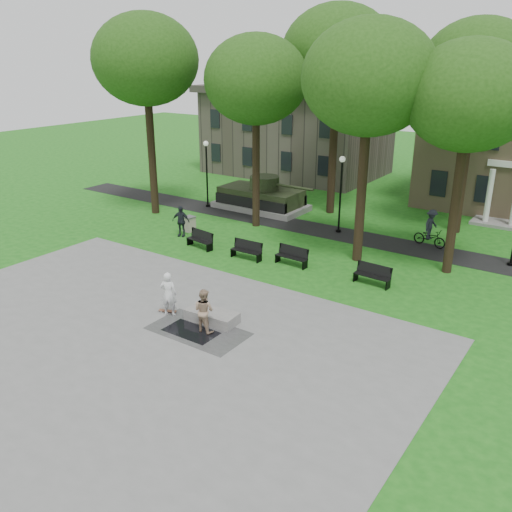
{
  "coord_description": "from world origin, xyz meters",
  "views": [
    {
      "loc": [
        14.54,
        -17.05,
        10.43
      ],
      "look_at": [
        0.83,
        2.79,
        1.4
      ],
      "focal_mm": 38.0,
      "sensor_mm": 36.0,
      "label": 1
    }
  ],
  "objects_px": {
    "concrete_block": "(212,316)",
    "skateboarder": "(169,294)",
    "friend_watching": "(204,310)",
    "cyclist": "(430,231)",
    "trash_bin": "(189,224)",
    "park_bench_0": "(201,239)"
  },
  "relations": [
    {
      "from": "friend_watching",
      "to": "cyclist",
      "type": "distance_m",
      "value": 15.83
    },
    {
      "from": "friend_watching",
      "to": "cyclist",
      "type": "relative_size",
      "value": 0.83
    },
    {
      "from": "concrete_block",
      "to": "skateboarder",
      "type": "bearing_deg",
      "value": -162.38
    },
    {
      "from": "trash_bin",
      "to": "skateboarder",
      "type": "bearing_deg",
      "value": -52.9
    },
    {
      "from": "concrete_block",
      "to": "friend_watching",
      "type": "xyz_separation_m",
      "value": [
        0.28,
        -0.82,
        0.68
      ]
    },
    {
      "from": "skateboarder",
      "to": "friend_watching",
      "type": "bearing_deg",
      "value": 150.57
    },
    {
      "from": "concrete_block",
      "to": "skateboarder",
      "type": "relative_size",
      "value": 1.13
    },
    {
      "from": "skateboarder",
      "to": "park_bench_0",
      "type": "distance_m",
      "value": 8.62
    },
    {
      "from": "cyclist",
      "to": "trash_bin",
      "type": "relative_size",
      "value": 2.27
    },
    {
      "from": "friend_watching",
      "to": "cyclist",
      "type": "bearing_deg",
      "value": -104.32
    },
    {
      "from": "concrete_block",
      "to": "trash_bin",
      "type": "xyz_separation_m",
      "value": [
        -8.86,
        8.69,
        0.24
      ]
    },
    {
      "from": "skateboarder",
      "to": "friend_watching",
      "type": "height_order",
      "value": "skateboarder"
    },
    {
      "from": "skateboarder",
      "to": "cyclist",
      "type": "relative_size",
      "value": 0.89
    },
    {
      "from": "friend_watching",
      "to": "concrete_block",
      "type": "bearing_deg",
      "value": -70.73
    },
    {
      "from": "concrete_block",
      "to": "trash_bin",
      "type": "distance_m",
      "value": 12.42
    },
    {
      "from": "park_bench_0",
      "to": "friend_watching",
      "type": "bearing_deg",
      "value": -40.23
    },
    {
      "from": "concrete_block",
      "to": "trash_bin",
      "type": "bearing_deg",
      "value": 135.55
    },
    {
      "from": "skateboarder",
      "to": "trash_bin",
      "type": "xyz_separation_m",
      "value": [
        -7.02,
        9.28,
        -0.51
      ]
    },
    {
      "from": "concrete_block",
      "to": "skateboarder",
      "type": "height_order",
      "value": "skateboarder"
    },
    {
      "from": "friend_watching",
      "to": "park_bench_0",
      "type": "relative_size",
      "value": 0.97
    },
    {
      "from": "cyclist",
      "to": "park_bench_0",
      "type": "bearing_deg",
      "value": 136.94
    },
    {
      "from": "park_bench_0",
      "to": "trash_bin",
      "type": "height_order",
      "value": "park_bench_0"
    }
  ]
}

